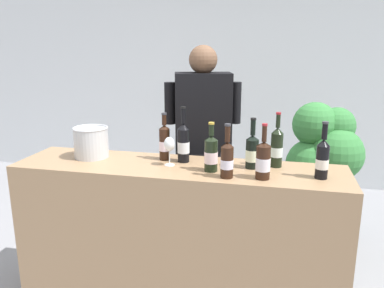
{
  "coord_description": "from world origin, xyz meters",
  "views": [
    {
      "loc": [
        0.61,
        -2.27,
        1.72
      ],
      "look_at": [
        0.09,
        0.0,
        1.12
      ],
      "focal_mm": 35.99,
      "sensor_mm": 36.0,
      "label": 1
    }
  ],
  "objects": [
    {
      "name": "wine_bottle_3",
      "position": [
        -0.12,
        0.12,
        1.09
      ],
      "size": [
        0.07,
        0.07,
        0.32
      ],
      "color": "black",
      "rests_on": "counter"
    },
    {
      "name": "wine_bottle_1",
      "position": [
        0.33,
        -0.15,
        1.08
      ],
      "size": [
        0.08,
        0.08,
        0.32
      ],
      "color": "black",
      "rests_on": "counter"
    },
    {
      "name": "wine_bottle_0",
      "position": [
        0.54,
        -0.13,
        1.08
      ],
      "size": [
        0.09,
        0.09,
        0.32
      ],
      "color": "black",
      "rests_on": "counter"
    },
    {
      "name": "counter",
      "position": [
        0.0,
        0.0,
        0.48
      ],
      "size": [
        2.13,
        0.51,
        0.97
      ],
      "primitive_type": "cube",
      "color": "#9E7A56",
      "rests_on": "ground_plane"
    },
    {
      "name": "wine_glass",
      "position": [
        -0.06,
        -0.0,
        1.1
      ],
      "size": [
        0.07,
        0.07,
        0.19
      ],
      "color": "silver",
      "rests_on": "counter"
    },
    {
      "name": "wine_bottle_7",
      "position": [
        0.46,
        0.06,
        1.08
      ],
      "size": [
        0.08,
        0.08,
        0.32
      ],
      "color": "black",
      "rests_on": "counter"
    },
    {
      "name": "wine_bottle_6",
      "position": [
        0.01,
        0.1,
        1.1
      ],
      "size": [
        0.08,
        0.08,
        0.37
      ],
      "color": "black",
      "rests_on": "counter"
    },
    {
      "name": "wine_bottle_2",
      "position": [
        0.87,
        -0.04,
        1.09
      ],
      "size": [
        0.07,
        0.07,
        0.33
      ],
      "color": "black",
      "rests_on": "counter"
    },
    {
      "name": "wine_bottle_5",
      "position": [
        0.61,
        0.13,
        1.1
      ],
      "size": [
        0.08,
        0.08,
        0.35
      ],
      "color": "black",
      "rests_on": "counter"
    },
    {
      "name": "wine_bottle_4",
      "position": [
        0.22,
        -0.05,
        1.08
      ],
      "size": [
        0.08,
        0.08,
        0.3
      ],
      "color": "black",
      "rests_on": "counter"
    },
    {
      "name": "ice_bucket",
      "position": [
        -0.63,
        0.06,
        1.08
      ],
      "size": [
        0.24,
        0.24,
        0.21
      ],
      "color": "silver",
      "rests_on": "counter"
    },
    {
      "name": "wall_back",
      "position": [
        0.0,
        2.6,
        1.4
      ],
      "size": [
        8.0,
        0.1,
        2.8
      ],
      "primitive_type": "cube",
      "color": "silver",
      "rests_on": "ground_plane"
    },
    {
      "name": "person_server",
      "position": [
        0.05,
        0.55,
        0.84
      ],
      "size": [
        0.56,
        0.34,
        1.72
      ],
      "color": "black",
      "rests_on": "ground_plane"
    },
    {
      "name": "potted_shrub",
      "position": [
        1.0,
        0.98,
        0.78
      ],
      "size": [
        0.62,
        0.58,
        1.27
      ],
      "color": "brown",
      "rests_on": "ground_plane"
    }
  ]
}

